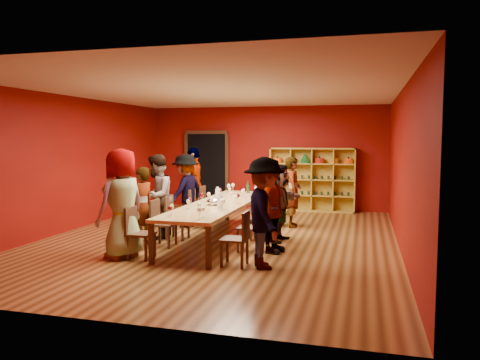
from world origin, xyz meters
name	(u,v)px	position (x,y,z in m)	size (l,w,h in m)	color
room_shell	(220,166)	(0.00, 0.00, 1.50)	(7.10, 9.10, 3.04)	#593517
tasting_table	(220,205)	(0.00, 0.00, 0.70)	(1.10, 4.50, 0.75)	tan
doorway	(207,169)	(-1.80, 4.43, 1.12)	(1.40, 0.17, 2.30)	black
shelving_unit	(312,176)	(1.40, 4.32, 0.98)	(2.40, 0.40, 1.80)	gold
chair_person_left_0	(137,230)	(-0.91, -1.86, 0.50)	(0.42, 0.42, 0.89)	#321C10
person_left_0	(122,203)	(-1.18, -1.86, 0.94)	(0.92, 0.50, 1.89)	#454549
chair_person_left_1	(160,221)	(-0.91, -0.92, 0.50)	(0.42, 0.42, 0.89)	#321C10
person_left_1	(142,206)	(-1.29, -0.92, 0.76)	(0.55, 0.40, 1.52)	#516DA8
chair_person_left_2	(174,215)	(-0.91, -0.25, 0.50)	(0.42, 0.42, 0.89)	#321C10
person_left_2	(157,196)	(-1.29, -0.25, 0.87)	(0.84, 0.46, 1.74)	#47474C
chair_person_left_3	(197,206)	(-0.91, 1.08, 0.50)	(0.42, 0.42, 0.89)	#321C10
person_left_3	(186,191)	(-1.17, 1.08, 0.85)	(1.10, 0.45, 1.70)	#49494E
chair_person_left_4	(207,202)	(-0.91, 1.80, 0.50)	(0.42, 0.42, 0.89)	#321C10
person_left_4	(194,185)	(-1.24, 1.80, 0.92)	(1.08, 0.49, 1.84)	#131434
chair_person_right_0	(239,236)	(0.91, -1.86, 0.50)	(0.42, 0.42, 0.89)	#321C10
person_right_0	(265,213)	(1.32, -1.86, 0.88)	(1.14, 0.47, 1.77)	#525257
chair_person_right_1	(254,224)	(0.91, -0.85, 0.50)	(0.42, 0.42, 0.89)	#321C10
person_right_1	(273,209)	(1.26, -0.85, 0.80)	(0.93, 0.42, 1.59)	pink
chair_person_right_2	(265,216)	(0.91, 0.14, 0.50)	(0.42, 0.42, 0.89)	#321C10
person_right_2	(279,202)	(1.19, 0.14, 0.78)	(1.45, 0.42, 1.56)	pink
chair_person_right_4	(279,205)	(0.91, 1.73, 0.50)	(0.42, 0.42, 0.89)	#321C10
person_right_4	(293,192)	(1.23, 1.73, 0.82)	(0.60, 0.44, 1.64)	#C28287
wine_glass_0	(230,190)	(-0.18, 1.31, 0.88)	(0.07, 0.07, 0.18)	white
wine_glass_1	(238,196)	(0.37, 0.02, 0.90)	(0.08, 0.08, 0.21)	white
wine_glass_2	(223,202)	(0.34, -0.89, 0.90)	(0.08, 0.08, 0.21)	white
wine_glass_3	(236,197)	(0.36, -0.09, 0.88)	(0.07, 0.07, 0.18)	white
wine_glass_4	(233,186)	(-0.28, 1.97, 0.91)	(0.09, 0.09, 0.21)	white
wine_glass_5	(243,192)	(0.29, 0.77, 0.90)	(0.08, 0.08, 0.21)	white
wine_glass_6	(199,205)	(0.06, -1.40, 0.89)	(0.08, 0.08, 0.19)	white
wine_glass_7	(190,201)	(-0.32, -0.87, 0.89)	(0.08, 0.08, 0.20)	white
wine_glass_8	(199,210)	(0.27, -1.99, 0.90)	(0.08, 0.08, 0.21)	white
wine_glass_9	(170,209)	(-0.28, -1.88, 0.89)	(0.08, 0.08, 0.19)	white
wine_glass_10	(256,189)	(0.38, 1.62, 0.89)	(0.07, 0.07, 0.19)	white
wine_glass_11	(188,202)	(-0.32, -0.96, 0.88)	(0.07, 0.07, 0.18)	white
wine_glass_12	(209,195)	(-0.28, 0.12, 0.89)	(0.08, 0.08, 0.20)	white
wine_glass_13	(219,191)	(-0.31, 0.88, 0.89)	(0.08, 0.08, 0.20)	white
wine_glass_14	(244,191)	(0.27, 0.95, 0.91)	(0.09, 0.09, 0.21)	white
wine_glass_15	(231,194)	(0.11, 0.44, 0.89)	(0.08, 0.08, 0.19)	white
wine_glass_16	(229,186)	(-0.32, 1.70, 0.91)	(0.09, 0.09, 0.22)	white
wine_glass_17	(222,202)	(0.32, -0.90, 0.90)	(0.08, 0.08, 0.21)	white
wine_glass_18	(212,199)	(-0.02, -0.47, 0.88)	(0.07, 0.07, 0.18)	white
wine_glass_19	(203,210)	(0.26, -1.78, 0.88)	(0.07, 0.07, 0.18)	white
wine_glass_20	(220,190)	(-0.30, 0.96, 0.89)	(0.08, 0.08, 0.20)	white
wine_glass_21	(202,196)	(-0.32, -0.19, 0.91)	(0.09, 0.09, 0.22)	white
wine_glass_22	(171,207)	(-0.34, -1.68, 0.89)	(0.08, 0.08, 0.19)	white
wine_glass_23	(256,187)	(0.30, 1.93, 0.88)	(0.07, 0.07, 0.18)	white
spittoon_bowl	(213,202)	(-0.03, -0.35, 0.81)	(0.27, 0.27, 0.15)	silver
carafe_a	(218,194)	(-0.23, 0.54, 0.87)	(0.13, 0.13, 0.26)	white
carafe_b	(220,202)	(0.24, -0.78, 0.88)	(0.14, 0.14, 0.28)	white
wine_bottle	(248,188)	(0.13, 1.85, 0.86)	(0.08, 0.08, 0.29)	#143819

